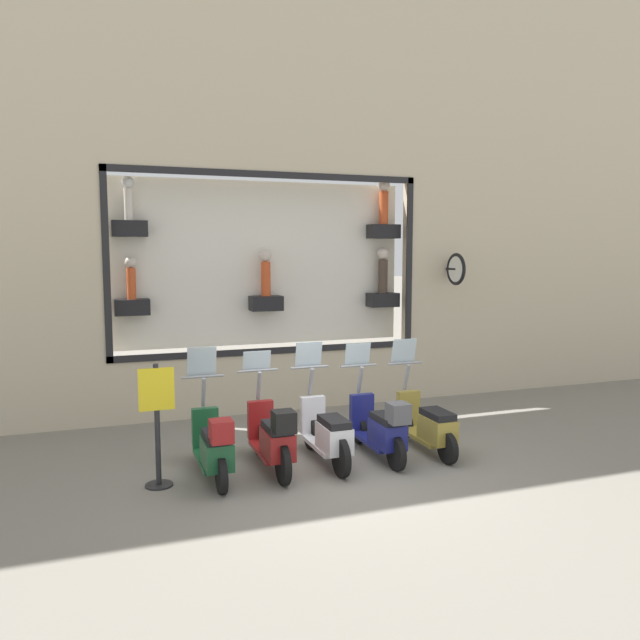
% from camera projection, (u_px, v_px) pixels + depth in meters
% --- Properties ---
extents(ground_plane, '(120.00, 120.00, 0.00)m').
position_uv_depth(ground_plane, '(336.00, 471.00, 8.66)').
color(ground_plane, gray).
extents(building_facade, '(1.24, 36.00, 10.80)m').
position_uv_depth(building_facade, '(266.00, 115.00, 11.42)').
color(building_facade, beige).
rests_on(building_facade, ground_plane).
extents(scooter_olive_0, '(1.79, 0.60, 1.63)m').
position_uv_depth(scooter_olive_0, '(428.00, 425.00, 9.44)').
color(scooter_olive_0, black).
rests_on(scooter_olive_0, ground_plane).
extents(scooter_navy_1, '(1.80, 0.60, 1.60)m').
position_uv_depth(scooter_navy_1, '(381.00, 428.00, 9.11)').
color(scooter_navy_1, black).
rests_on(scooter_navy_1, ground_plane).
extents(scooter_white_2, '(1.81, 0.61, 1.66)m').
position_uv_depth(scooter_white_2, '(327.00, 434.00, 8.90)').
color(scooter_white_2, black).
rests_on(scooter_white_2, ground_plane).
extents(scooter_red_3, '(1.81, 0.60, 1.57)m').
position_uv_depth(scooter_red_3, '(273.00, 438.00, 8.56)').
color(scooter_red_3, black).
rests_on(scooter_red_3, ground_plane).
extents(scooter_green_4, '(1.79, 0.60, 1.67)m').
position_uv_depth(scooter_green_4, '(214.00, 446.00, 8.28)').
color(scooter_green_4, black).
rests_on(scooter_green_4, ground_plane).
extents(shop_sign_post, '(0.36, 0.45, 1.61)m').
position_uv_depth(shop_sign_post, '(157.00, 421.00, 8.01)').
color(shop_sign_post, '#232326').
rests_on(shop_sign_post, ground_plane).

